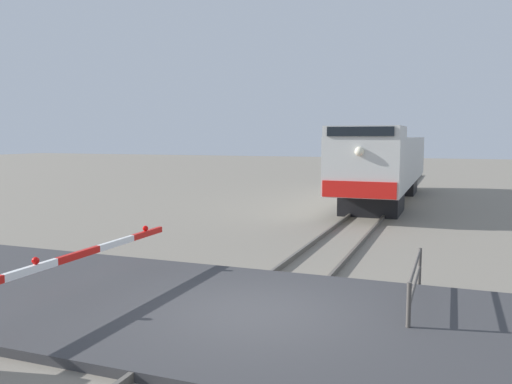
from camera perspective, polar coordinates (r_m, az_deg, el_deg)
name	(u,v)px	position (r m, az deg, el deg)	size (l,w,h in m)	color
ground_plane	(255,320)	(10.10, -0.12, -13.75)	(160.00, 160.00, 0.00)	gray
rail_track_left	(220,311)	(10.34, -3.93, -12.85)	(0.08, 80.00, 0.15)	#59544C
rail_track_right	(292,321)	(9.86, 3.90, -13.81)	(0.08, 80.00, 0.15)	#59544C
road_surface	(255,316)	(10.07, -0.12, -13.32)	(36.00, 5.93, 0.16)	#38383A
locomotive	(385,163)	(28.26, 13.88, 3.07)	(3.00, 16.48, 3.86)	black
guard_railing	(415,279)	(10.91, 16.95, -9.05)	(0.08, 3.04, 0.95)	#4C4742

